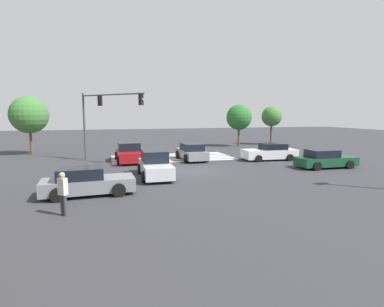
{
  "coord_description": "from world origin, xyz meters",
  "views": [
    {
      "loc": [
        5.58,
        20.24,
        4.06
      ],
      "look_at": [
        0.0,
        0.0,
        1.25
      ],
      "focal_mm": 28.0,
      "sensor_mm": 36.0,
      "label": 1
    }
  ],
  "objects_px": {
    "car_3": "(129,153)",
    "tree_corner_a": "(239,117)",
    "pedestrian": "(63,191)",
    "car_0": "(155,165)",
    "traffic_signal_mast": "(101,111)",
    "tree_corner_b": "(29,115)",
    "car_2": "(270,152)",
    "car_4": "(325,159)",
    "car_5": "(87,182)",
    "tree_corner_c": "(272,117)",
    "car_1": "(192,152)"
  },
  "relations": [
    {
      "from": "car_3",
      "to": "tree_corner_a",
      "type": "height_order",
      "value": "tree_corner_a"
    },
    {
      "from": "pedestrian",
      "to": "car_0",
      "type": "bearing_deg",
      "value": 8.57
    },
    {
      "from": "traffic_signal_mast",
      "to": "tree_corner_b",
      "type": "bearing_deg",
      "value": -177.26
    },
    {
      "from": "pedestrian",
      "to": "car_3",
      "type": "bearing_deg",
      "value": 29.49
    },
    {
      "from": "tree_corner_a",
      "to": "pedestrian",
      "type": "bearing_deg",
      "value": 51.42
    },
    {
      "from": "car_2",
      "to": "car_4",
      "type": "distance_m",
      "value": 5.01
    },
    {
      "from": "car_4",
      "to": "tree_corner_a",
      "type": "bearing_deg",
      "value": 92.0
    },
    {
      "from": "car_2",
      "to": "pedestrian",
      "type": "distance_m",
      "value": 18.93
    },
    {
      "from": "car_5",
      "to": "tree_corner_c",
      "type": "relative_size",
      "value": 0.91
    },
    {
      "from": "car_0",
      "to": "tree_corner_a",
      "type": "height_order",
      "value": "tree_corner_a"
    },
    {
      "from": "car_5",
      "to": "tree_corner_b",
      "type": "xyz_separation_m",
      "value": [
        6.36,
        -17.23,
        3.27
      ]
    },
    {
      "from": "car_4",
      "to": "car_5",
      "type": "bearing_deg",
      "value": -167.47
    },
    {
      "from": "car_3",
      "to": "car_4",
      "type": "distance_m",
      "value": 15.67
    },
    {
      "from": "car_1",
      "to": "tree_corner_c",
      "type": "relative_size",
      "value": 0.87
    },
    {
      "from": "car_4",
      "to": "car_1",
      "type": "bearing_deg",
      "value": 145.28
    },
    {
      "from": "car_1",
      "to": "tree_corner_b",
      "type": "xyz_separation_m",
      "value": [
        14.46,
        -7.6,
        3.22
      ]
    },
    {
      "from": "car_5",
      "to": "pedestrian",
      "type": "distance_m",
      "value": 3.11
    },
    {
      "from": "traffic_signal_mast",
      "to": "car_5",
      "type": "relative_size",
      "value": 1.28
    },
    {
      "from": "car_1",
      "to": "pedestrian",
      "type": "relative_size",
      "value": 2.46
    },
    {
      "from": "car_0",
      "to": "tree_corner_a",
      "type": "bearing_deg",
      "value": 140.53
    },
    {
      "from": "car_4",
      "to": "car_3",
      "type": "bearing_deg",
      "value": 155.03
    },
    {
      "from": "car_0",
      "to": "tree_corner_c",
      "type": "relative_size",
      "value": 0.93
    },
    {
      "from": "car_0",
      "to": "car_4",
      "type": "xyz_separation_m",
      "value": [
        -12.81,
        0.24,
        -0.12
      ]
    },
    {
      "from": "car_4",
      "to": "tree_corner_b",
      "type": "bearing_deg",
      "value": 150.4
    },
    {
      "from": "car_1",
      "to": "car_3",
      "type": "relative_size",
      "value": 0.89
    },
    {
      "from": "car_3",
      "to": "car_5",
      "type": "xyz_separation_m",
      "value": [
        2.75,
        10.26,
        -0.08
      ]
    },
    {
      "from": "tree_corner_b",
      "to": "traffic_signal_mast",
      "type": "bearing_deg",
      "value": 137.74
    },
    {
      "from": "car_3",
      "to": "car_4",
      "type": "relative_size",
      "value": 1.08
    },
    {
      "from": "car_1",
      "to": "car_0",
      "type": "bearing_deg",
      "value": 143.6
    },
    {
      "from": "tree_corner_b",
      "to": "car_5",
      "type": "bearing_deg",
      "value": 110.26
    },
    {
      "from": "car_1",
      "to": "tree_corner_a",
      "type": "xyz_separation_m",
      "value": [
        -8.54,
        -9.06,
        2.9
      ]
    },
    {
      "from": "car_0",
      "to": "car_5",
      "type": "distance_m",
      "value": 5.3
    },
    {
      "from": "car_1",
      "to": "tree_corner_b",
      "type": "relative_size",
      "value": 0.76
    },
    {
      "from": "traffic_signal_mast",
      "to": "tree_corner_c",
      "type": "bearing_deg",
      "value": 67.45
    },
    {
      "from": "car_4",
      "to": "pedestrian",
      "type": "distance_m",
      "value": 18.54
    },
    {
      "from": "car_3",
      "to": "car_4",
      "type": "bearing_deg",
      "value": 61.82
    },
    {
      "from": "traffic_signal_mast",
      "to": "pedestrian",
      "type": "xyz_separation_m",
      "value": [
        1.28,
        13.91,
        -3.26
      ]
    },
    {
      "from": "pedestrian",
      "to": "tree_corner_b",
      "type": "height_order",
      "value": "tree_corner_b"
    },
    {
      "from": "car_0",
      "to": "car_1",
      "type": "relative_size",
      "value": 1.06
    },
    {
      "from": "car_4",
      "to": "tree_corner_b",
      "type": "height_order",
      "value": "tree_corner_b"
    },
    {
      "from": "car_3",
      "to": "car_5",
      "type": "distance_m",
      "value": 10.62
    },
    {
      "from": "car_0",
      "to": "tree_corner_b",
      "type": "xyz_separation_m",
      "value": [
        10.32,
        -13.72,
        3.16
      ]
    },
    {
      "from": "car_3",
      "to": "tree_corner_c",
      "type": "distance_m",
      "value": 21.32
    },
    {
      "from": "car_1",
      "to": "tree_corner_c",
      "type": "distance_m",
      "value": 17.12
    },
    {
      "from": "tree_corner_c",
      "to": "car_1",
      "type": "bearing_deg",
      "value": 36.31
    },
    {
      "from": "traffic_signal_mast",
      "to": "car_2",
      "type": "height_order",
      "value": "traffic_signal_mast"
    },
    {
      "from": "car_4",
      "to": "car_5",
      "type": "distance_m",
      "value": 17.09
    },
    {
      "from": "pedestrian",
      "to": "tree_corner_a",
      "type": "relative_size",
      "value": 0.34
    },
    {
      "from": "pedestrian",
      "to": "traffic_signal_mast",
      "type": "bearing_deg",
      "value": 38.68
    },
    {
      "from": "traffic_signal_mast",
      "to": "car_1",
      "type": "height_order",
      "value": "traffic_signal_mast"
    }
  ]
}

